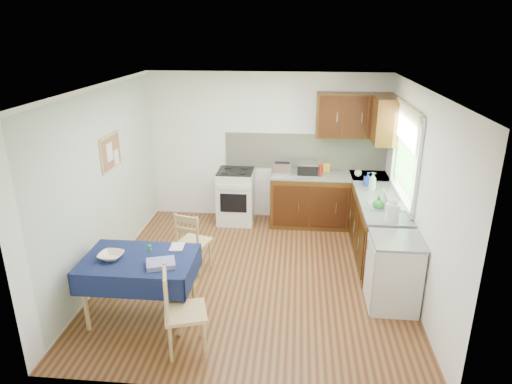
# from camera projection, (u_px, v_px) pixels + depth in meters

# --- Properties ---
(floor) EXTENTS (4.20, 4.20, 0.00)m
(floor) POSITION_uv_depth(u_px,v_px,m) (255.00, 275.00, 6.19)
(floor) COLOR #522616
(floor) RESTS_ON ground
(ceiling) EXTENTS (4.00, 4.20, 0.02)m
(ceiling) POSITION_uv_depth(u_px,v_px,m) (255.00, 88.00, 5.34)
(ceiling) COLOR white
(ceiling) RESTS_ON wall_back
(wall_back) EXTENTS (4.00, 0.02, 2.50)m
(wall_back) POSITION_uv_depth(u_px,v_px,m) (267.00, 147.00, 7.73)
(wall_back) COLOR white
(wall_back) RESTS_ON ground
(wall_front) EXTENTS (4.00, 0.02, 2.50)m
(wall_front) POSITION_uv_depth(u_px,v_px,m) (231.00, 272.00, 3.80)
(wall_front) COLOR white
(wall_front) RESTS_ON ground
(wall_left) EXTENTS (0.02, 4.20, 2.50)m
(wall_left) POSITION_uv_depth(u_px,v_px,m) (102.00, 184.00, 5.94)
(wall_left) COLOR silver
(wall_left) RESTS_ON ground
(wall_right) EXTENTS (0.02, 4.20, 2.50)m
(wall_right) POSITION_uv_depth(u_px,v_px,m) (417.00, 194.00, 5.59)
(wall_right) COLOR white
(wall_right) RESTS_ON ground
(base_cabinets) EXTENTS (1.90, 2.30, 0.86)m
(base_cabinets) POSITION_uv_depth(u_px,v_px,m) (349.00, 214.00, 7.10)
(base_cabinets) COLOR #381E09
(base_cabinets) RESTS_ON ground
(worktop_back) EXTENTS (1.90, 0.60, 0.04)m
(worktop_back) POSITION_uv_depth(u_px,v_px,m) (329.00, 175.00, 7.48)
(worktop_back) COLOR slate
(worktop_back) RESTS_ON base_cabinets
(worktop_right) EXTENTS (0.60, 1.70, 0.04)m
(worktop_right) POSITION_uv_depth(u_px,v_px,m) (381.00, 202.00, 6.35)
(worktop_right) COLOR slate
(worktop_right) RESTS_ON base_cabinets
(worktop_corner) EXTENTS (0.60, 0.60, 0.04)m
(worktop_corner) POSITION_uv_depth(u_px,v_px,m) (369.00, 176.00, 7.42)
(worktop_corner) COLOR slate
(worktop_corner) RESTS_ON base_cabinets
(splashback) EXTENTS (2.70, 0.02, 0.60)m
(splashback) POSITION_uv_depth(u_px,v_px,m) (305.00, 151.00, 7.67)
(splashback) COLOR beige
(splashback) RESTS_ON wall_back
(upper_cabinets) EXTENTS (1.20, 0.85, 0.70)m
(upper_cabinets) POSITION_uv_depth(u_px,v_px,m) (363.00, 117.00, 7.11)
(upper_cabinets) COLOR #381E09
(upper_cabinets) RESTS_ON wall_back
(stove) EXTENTS (0.60, 0.61, 0.92)m
(stove) POSITION_uv_depth(u_px,v_px,m) (236.00, 196.00, 7.76)
(stove) COLOR silver
(stove) RESTS_ON ground
(window) EXTENTS (0.04, 1.48, 1.26)m
(window) POSITION_uv_depth(u_px,v_px,m) (406.00, 148.00, 6.11)
(window) COLOR #295824
(window) RESTS_ON wall_right
(fridge) EXTENTS (0.58, 0.60, 0.89)m
(fridge) POSITION_uv_depth(u_px,v_px,m) (394.00, 273.00, 5.38)
(fridge) COLOR silver
(fridge) RESTS_ON ground
(corkboard) EXTENTS (0.04, 0.62, 0.47)m
(corkboard) POSITION_uv_depth(u_px,v_px,m) (111.00, 152.00, 6.10)
(corkboard) COLOR tan
(corkboard) RESTS_ON wall_left
(dining_table) EXTENTS (1.24, 0.84, 0.75)m
(dining_table) POSITION_uv_depth(u_px,v_px,m) (139.00, 266.00, 5.11)
(dining_table) COLOR #0E1238
(dining_table) RESTS_ON ground
(chair_far) EXTENTS (0.49, 0.49, 0.89)m
(chair_far) POSITION_uv_depth(u_px,v_px,m) (192.00, 240.00, 6.14)
(chair_far) COLOR tan
(chair_far) RESTS_ON ground
(chair_near) EXTENTS (0.52, 0.52, 0.94)m
(chair_near) POSITION_uv_depth(u_px,v_px,m) (180.00, 309.00, 4.60)
(chair_near) COLOR tan
(chair_near) RESTS_ON ground
(toaster) EXTENTS (0.28, 0.17, 0.22)m
(toaster) POSITION_uv_depth(u_px,v_px,m) (282.00, 169.00, 7.43)
(toaster) COLOR silver
(toaster) RESTS_ON worktop_back
(sandwich_press) EXTENTS (0.33, 0.29, 0.19)m
(sandwich_press) POSITION_uv_depth(u_px,v_px,m) (308.00, 168.00, 7.48)
(sandwich_press) COLOR black
(sandwich_press) RESTS_ON worktop_back
(sauce_bottle) EXTENTS (0.05, 0.05, 0.20)m
(sauce_bottle) POSITION_uv_depth(u_px,v_px,m) (321.00, 171.00, 7.31)
(sauce_bottle) COLOR red
(sauce_bottle) RESTS_ON worktop_back
(yellow_packet) EXTENTS (0.13, 0.11, 0.15)m
(yellow_packet) POSITION_uv_depth(u_px,v_px,m) (327.00, 168.00, 7.56)
(yellow_packet) COLOR gold
(yellow_packet) RESTS_ON worktop_back
(dish_rack) EXTENTS (0.45, 0.34, 0.21)m
(dish_rack) POSITION_uv_depth(u_px,v_px,m) (386.00, 205.00, 6.11)
(dish_rack) COLOR #98999E
(dish_rack) RESTS_ON worktop_right
(kettle) EXTENTS (0.17, 0.17, 0.29)m
(kettle) POSITION_uv_depth(u_px,v_px,m) (393.00, 211.00, 5.65)
(kettle) COLOR silver
(kettle) RESTS_ON worktop_right
(cup) EXTENTS (0.15, 0.15, 0.09)m
(cup) POSITION_uv_depth(u_px,v_px,m) (358.00, 174.00, 7.35)
(cup) COLOR white
(cup) RESTS_ON worktop_back
(soap_bottle_a) EXTENTS (0.15, 0.15, 0.27)m
(soap_bottle_a) POSITION_uv_depth(u_px,v_px,m) (373.00, 181.00, 6.69)
(soap_bottle_a) COLOR silver
(soap_bottle_a) RESTS_ON worktop_right
(soap_bottle_b) EXTENTS (0.11, 0.11, 0.21)m
(soap_bottle_b) POSITION_uv_depth(u_px,v_px,m) (368.00, 179.00, 6.89)
(soap_bottle_b) COLOR #1D40AD
(soap_bottle_b) RESTS_ON worktop_right
(soap_bottle_c) EXTENTS (0.21, 0.21, 0.19)m
(soap_bottle_c) POSITION_uv_depth(u_px,v_px,m) (378.00, 203.00, 6.01)
(soap_bottle_c) COLOR #258B2C
(soap_bottle_c) RESTS_ON worktop_right
(plate_bowl) EXTENTS (0.29, 0.29, 0.07)m
(plate_bowl) POSITION_uv_depth(u_px,v_px,m) (111.00, 256.00, 5.05)
(plate_bowl) COLOR beige
(plate_bowl) RESTS_ON dining_table
(book) EXTENTS (0.17, 0.22, 0.02)m
(book) POSITION_uv_depth(u_px,v_px,m) (170.00, 247.00, 5.31)
(book) COLOR white
(book) RESTS_ON dining_table
(spice_jar) EXTENTS (0.04, 0.04, 0.08)m
(spice_jar) POSITION_uv_depth(u_px,v_px,m) (150.00, 248.00, 5.21)
(spice_jar) COLOR #268D3B
(spice_jar) RESTS_ON dining_table
(tea_towel) EXTENTS (0.36, 0.32, 0.05)m
(tea_towel) POSITION_uv_depth(u_px,v_px,m) (161.00, 264.00, 4.90)
(tea_towel) COLOR navy
(tea_towel) RESTS_ON dining_table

